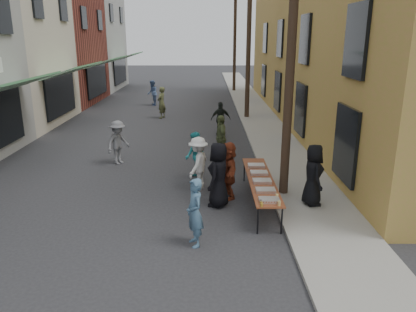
{
  "coord_description": "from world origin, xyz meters",
  "views": [
    {
      "loc": [
        2.01,
        -8.43,
        4.62
      ],
      "look_at": [
        2.02,
        2.8,
        1.3
      ],
      "focal_mm": 35.0,
      "sensor_mm": 36.0,
      "label": 1
    }
  ],
  "objects_px": {
    "server": "(313,175)",
    "serving_table": "(261,180)",
    "catering_tray_sausage": "(269,200)",
    "guest_front_a": "(219,175)",
    "guest_front_c": "(195,156)",
    "utility_pole_mid": "(249,39)",
    "utility_pole_far": "(235,38)",
    "utility_pole_near": "(292,41)"
  },
  "relations": [
    {
      "from": "guest_front_a",
      "to": "guest_front_c",
      "type": "bearing_deg",
      "value": -139.15
    },
    {
      "from": "utility_pole_mid",
      "to": "utility_pole_far",
      "type": "relative_size",
      "value": 1.0
    },
    {
      "from": "utility_pole_mid",
      "to": "server",
      "type": "distance_m",
      "value": 13.38
    },
    {
      "from": "catering_tray_sausage",
      "to": "server",
      "type": "bearing_deg",
      "value": 44.47
    },
    {
      "from": "utility_pole_far",
      "to": "serving_table",
      "type": "bearing_deg",
      "value": -91.83
    },
    {
      "from": "utility_pole_far",
      "to": "guest_front_c",
      "type": "bearing_deg",
      "value": -96.82
    },
    {
      "from": "catering_tray_sausage",
      "to": "guest_front_a",
      "type": "height_order",
      "value": "guest_front_a"
    },
    {
      "from": "serving_table",
      "to": "guest_front_a",
      "type": "height_order",
      "value": "guest_front_a"
    },
    {
      "from": "utility_pole_mid",
      "to": "serving_table",
      "type": "xyz_separation_m",
      "value": [
        -0.79,
        -12.62,
        -3.79
      ]
    },
    {
      "from": "serving_table",
      "to": "guest_front_c",
      "type": "relative_size",
      "value": 2.47
    },
    {
      "from": "utility_pole_mid",
      "to": "serving_table",
      "type": "height_order",
      "value": "utility_pole_mid"
    },
    {
      "from": "utility_pole_mid",
      "to": "catering_tray_sausage",
      "type": "bearing_deg",
      "value": -93.15
    },
    {
      "from": "utility_pole_far",
      "to": "serving_table",
      "type": "distance_m",
      "value": 24.92
    },
    {
      "from": "server",
      "to": "catering_tray_sausage",
      "type": "bearing_deg",
      "value": 129.92
    },
    {
      "from": "serving_table",
      "to": "utility_pole_near",
      "type": "bearing_deg",
      "value": 38.27
    },
    {
      "from": "guest_front_a",
      "to": "guest_front_c",
      "type": "distance_m",
      "value": 2.3
    },
    {
      "from": "utility_pole_mid",
      "to": "server",
      "type": "xyz_separation_m",
      "value": [
        0.62,
        -12.89,
        -3.54
      ]
    },
    {
      "from": "utility_pole_far",
      "to": "guest_front_a",
      "type": "xyz_separation_m",
      "value": [
        -1.98,
        -24.76,
        -3.58
      ]
    },
    {
      "from": "utility_pole_near",
      "to": "guest_front_a",
      "type": "height_order",
      "value": "utility_pole_near"
    },
    {
      "from": "serving_table",
      "to": "server",
      "type": "relative_size",
      "value": 2.32
    },
    {
      "from": "guest_front_a",
      "to": "server",
      "type": "relative_size",
      "value": 1.07
    },
    {
      "from": "utility_pole_mid",
      "to": "guest_front_a",
      "type": "distance_m",
      "value": 13.4
    },
    {
      "from": "utility_pole_far",
      "to": "catering_tray_sausage",
      "type": "height_order",
      "value": "utility_pole_far"
    },
    {
      "from": "guest_front_a",
      "to": "catering_tray_sausage",
      "type": "bearing_deg",
      "value": 60.98
    },
    {
      "from": "guest_front_a",
      "to": "utility_pole_far",
      "type": "bearing_deg",
      "value": -161.96
    },
    {
      "from": "utility_pole_far",
      "to": "guest_front_c",
      "type": "xyz_separation_m",
      "value": [
        -2.7,
        -22.58,
        -3.69
      ]
    },
    {
      "from": "server",
      "to": "serving_table",
      "type": "bearing_deg",
      "value": 74.43
    },
    {
      "from": "utility_pole_near",
      "to": "catering_tray_sausage",
      "type": "distance_m",
      "value": 4.42
    },
    {
      "from": "utility_pole_mid",
      "to": "serving_table",
      "type": "distance_m",
      "value": 13.2
    },
    {
      "from": "serving_table",
      "to": "guest_front_a",
      "type": "relative_size",
      "value": 2.18
    },
    {
      "from": "serving_table",
      "to": "server",
      "type": "xyz_separation_m",
      "value": [
        1.4,
        -0.27,
        0.25
      ]
    },
    {
      "from": "serving_table",
      "to": "guest_front_c",
      "type": "distance_m",
      "value": 2.8
    },
    {
      "from": "catering_tray_sausage",
      "to": "guest_front_a",
      "type": "relative_size",
      "value": 0.27
    },
    {
      "from": "utility_pole_mid",
      "to": "server",
      "type": "relative_size",
      "value": 5.22
    },
    {
      "from": "utility_pole_near",
      "to": "utility_pole_mid",
      "type": "bearing_deg",
      "value": 90.0
    },
    {
      "from": "serving_table",
      "to": "guest_front_a",
      "type": "xyz_separation_m",
      "value": [
        -1.2,
        -0.14,
        0.21
      ]
    },
    {
      "from": "guest_front_c",
      "to": "catering_tray_sausage",
      "type": "bearing_deg",
      "value": 11.44
    },
    {
      "from": "utility_pole_near",
      "to": "guest_front_c",
      "type": "xyz_separation_m",
      "value": [
        -2.7,
        1.42,
        -3.69
      ]
    },
    {
      "from": "serving_table",
      "to": "catering_tray_sausage",
      "type": "relative_size",
      "value": 8.0
    },
    {
      "from": "utility_pole_mid",
      "to": "utility_pole_near",
      "type": "bearing_deg",
      "value": -90.0
    },
    {
      "from": "utility_pole_mid",
      "to": "guest_front_a",
      "type": "height_order",
      "value": "utility_pole_mid"
    },
    {
      "from": "catering_tray_sausage",
      "to": "server",
      "type": "relative_size",
      "value": 0.29
    }
  ]
}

